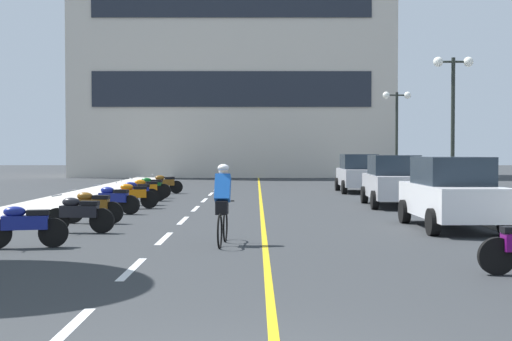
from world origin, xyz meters
name	(u,v)px	position (x,y,z in m)	size (l,w,h in m)	color
ground_plane	(253,202)	(0.00, 21.00, 0.00)	(140.00, 140.00, 0.00)	#2D3033
curb_left	(85,196)	(-7.20, 24.00, 0.06)	(2.40, 72.00, 0.12)	#B7B2A8
curb_right	(421,196)	(7.20, 24.00, 0.06)	(2.40, 72.00, 0.12)	#B7B2A8
lane_dash_0	(64,332)	(-2.00, 2.00, 0.00)	(0.14, 2.20, 0.01)	silver
lane_dash_1	(130,269)	(-2.00, 6.00, 0.00)	(0.14, 2.20, 0.01)	silver
lane_dash_2	(162,238)	(-2.00, 10.00, 0.00)	(0.14, 2.20, 0.01)	silver
lane_dash_3	(181,220)	(-2.00, 14.00, 0.00)	(0.14, 2.20, 0.01)	silver
lane_dash_4	(194,209)	(-2.00, 18.00, 0.00)	(0.14, 2.20, 0.01)	silver
lane_dash_5	(202,200)	(-2.00, 22.00, 0.00)	(0.14, 2.20, 0.01)	silver
lane_dash_6	(209,194)	(-2.00, 26.00, 0.00)	(0.14, 2.20, 0.01)	silver
lane_dash_7	(214,189)	(-2.00, 30.00, 0.00)	(0.14, 2.20, 0.01)	silver
lane_dash_8	(218,185)	(-2.00, 34.00, 0.00)	(0.14, 2.20, 0.01)	silver
lane_dash_9	(222,182)	(-2.00, 38.00, 0.00)	(0.14, 2.20, 0.01)	silver
lane_dash_10	(224,180)	(-2.00, 42.00, 0.00)	(0.14, 2.20, 0.01)	silver
lane_dash_11	(227,177)	(-2.00, 46.00, 0.00)	(0.14, 2.20, 0.01)	silver
centre_line_yellow	(259,197)	(0.25, 24.00, 0.00)	(0.12, 66.00, 0.01)	gold
office_building	(232,40)	(-1.72, 49.84, 10.83)	(24.32, 9.81, 21.66)	beige
street_lamp_mid	(451,96)	(7.23, 19.66, 3.96)	(1.46, 0.36, 5.27)	black
street_lamp_far	(395,117)	(7.29, 29.92, 3.72)	(1.46, 0.36, 4.89)	black
parked_car_near	(449,193)	(4.99, 11.91, 0.92)	(1.99, 4.23, 1.82)	black
parked_car_mid	(391,181)	(4.95, 19.03, 0.92)	(2.03, 4.25, 1.82)	black
parked_car_far	(357,173)	(4.96, 27.36, 0.92)	(1.95, 4.22, 1.82)	black
motorcycle_2	(22,225)	(-4.62, 8.45, 0.47)	(1.69, 0.63, 0.92)	black
motorcycle_3	(77,213)	(-4.18, 11.02, 0.47)	(1.70, 0.60, 0.92)	black
motorcycle_4	(90,206)	(-4.39, 13.17, 0.47)	(1.70, 0.60, 0.92)	black
motorcycle_5	(111,199)	(-4.39, 15.96, 0.47)	(1.69, 0.62, 0.92)	black
motorcycle_6	(131,195)	(-4.15, 17.98, 0.47)	(1.69, 0.62, 0.92)	black
motorcycle_7	(134,192)	(-4.27, 19.40, 0.47)	(1.67, 0.68, 0.92)	black
motorcycle_8	(143,189)	(-4.29, 21.49, 0.47)	(1.63, 0.81, 0.92)	black
motorcycle_9	(149,187)	(-4.35, 23.38, 0.47)	(1.70, 0.60, 0.92)	black
motorcycle_10	(162,183)	(-4.18, 26.25, 0.47)	(1.67, 0.70, 0.92)	black
cyclist_rider	(221,202)	(-0.64, 8.98, 0.89)	(0.42, 1.77, 1.71)	black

